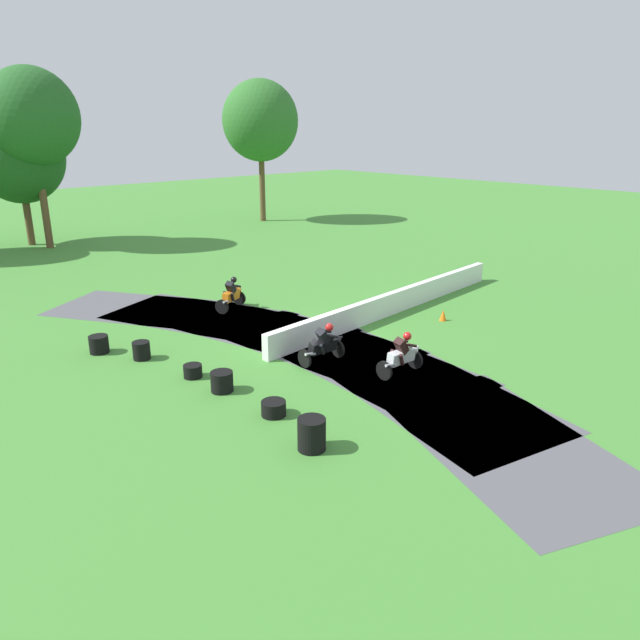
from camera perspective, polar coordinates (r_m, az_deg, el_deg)
The scene contains 16 objects.
ground_plane at distance 21.29m, azimuth -0.39°, elevation -2.12°, with size 120.00×120.00×0.00m, color #428433.
track_asphalt at distance 20.67m, azimuth -2.15°, elevation -2.77°, with size 8.51×24.55×0.01m.
safety_barrier at distance 24.67m, azimuth 7.13°, elevation 1.71°, with size 0.30×14.39×0.90m, color white.
motorcycle_lead_white at distance 18.58m, azimuth 7.96°, elevation -3.24°, with size 1.69×0.75×1.42m.
motorcycle_chase_black at distance 19.28m, azimuth 0.49°, elevation -2.28°, with size 1.70×0.83×1.43m.
motorcycle_trailing_orange at distance 25.20m, azimuth -8.40°, elevation 2.51°, with size 1.69×1.22×1.42m.
tire_stack_near at distance 14.41m, azimuth -0.81°, elevation -10.85°, with size 0.68×0.68×0.80m.
tire_stack_mid_a at distance 16.10m, azimuth -4.46°, elevation -8.41°, with size 0.67×0.67×0.40m.
tire_stack_mid_b at distance 17.61m, azimuth -9.36°, elevation -5.83°, with size 0.66×0.66×0.60m.
tire_stack_far at distance 18.75m, azimuth -12.07°, elevation -4.79°, with size 0.57×0.57×0.40m.
tire_stack_extra_a at distance 20.55m, azimuth -16.71°, elevation -2.81°, with size 0.57×0.57×0.60m.
tire_stack_extra_b at distance 21.57m, azimuth -20.38°, elevation -2.19°, with size 0.65×0.65×0.60m.
traffic_cone at distance 24.04m, azimuth 11.69°, elevation 0.45°, with size 0.28×0.28×0.44m, color orange.
tree_far_left at distance 48.29m, azimuth -5.73°, elevation 18.42°, with size 5.80×5.80×10.70m.
tree_mid_rise at distance 40.80m, azimuth -25.85°, elevation 17.04°, with size 5.46×5.46×10.68m.
tree_behind_barrier at distance 42.37m, azimuth -26.84°, elevation 13.74°, with size 5.41×5.41×8.33m.
Camera 1 is at (-13.50, -14.71, 7.41)m, focal length 33.47 mm.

